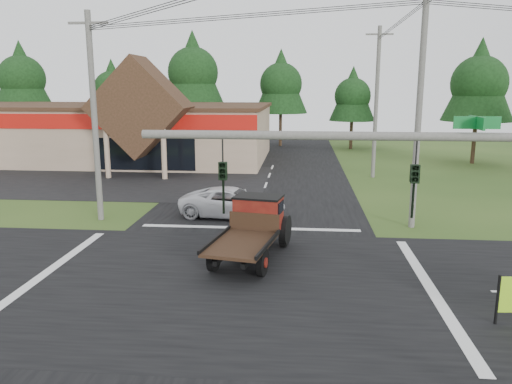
# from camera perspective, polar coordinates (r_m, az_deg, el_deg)

# --- Properties ---
(ground) EXTENTS (120.00, 120.00, 0.00)m
(ground) POSITION_cam_1_polar(r_m,az_deg,el_deg) (18.11, -3.01, -10.33)
(ground) COLOR #294418
(ground) RESTS_ON ground
(road_ns) EXTENTS (12.00, 120.00, 0.02)m
(road_ns) POSITION_cam_1_polar(r_m,az_deg,el_deg) (18.11, -3.01, -10.31)
(road_ns) COLOR black
(road_ns) RESTS_ON ground
(road_ew) EXTENTS (120.00, 12.00, 0.02)m
(road_ew) POSITION_cam_1_polar(r_m,az_deg,el_deg) (18.11, -3.01, -10.30)
(road_ew) COLOR black
(road_ew) RESTS_ON ground
(parking_apron) EXTENTS (28.00, 14.00, 0.02)m
(parking_apron) POSITION_cam_1_polar(r_m,az_deg,el_deg) (39.79, -19.32, 1.37)
(parking_apron) COLOR black
(parking_apron) RESTS_ON ground
(cvs_building) EXTENTS (30.40, 18.20, 9.19)m
(cvs_building) POSITION_cam_1_polar(r_m,az_deg,el_deg) (49.76, -16.34, 6.78)
(cvs_building) COLOR tan
(cvs_building) RESTS_ON ground
(traffic_signal_mast) EXTENTS (8.12, 0.24, 7.00)m
(traffic_signal_mast) POSITION_cam_1_polar(r_m,az_deg,el_deg) (9.99, 24.78, -3.32)
(traffic_signal_mast) COLOR #595651
(traffic_signal_mast) RESTS_ON ground
(utility_pole_nw) EXTENTS (2.00, 0.30, 10.50)m
(utility_pole_nw) POSITION_cam_1_polar(r_m,az_deg,el_deg) (26.75, -18.00, 8.22)
(utility_pole_nw) COLOR #595651
(utility_pole_nw) RESTS_ON ground
(utility_pole_ne) EXTENTS (2.00, 0.30, 11.50)m
(utility_pole_ne) POSITION_cam_1_polar(r_m,az_deg,el_deg) (25.22, 18.15, 9.16)
(utility_pole_ne) COLOR #595651
(utility_pole_ne) RESTS_ON ground
(utility_pole_n) EXTENTS (2.00, 0.30, 11.20)m
(utility_pole_n) POSITION_cam_1_polar(r_m,az_deg,el_deg) (38.99, 13.58, 9.98)
(utility_pole_n) COLOR #595651
(utility_pole_n) RESTS_ON ground
(tree_row_a) EXTENTS (6.72, 6.72, 12.12)m
(tree_row_a) POSITION_cam_1_polar(r_m,az_deg,el_deg) (65.23, -25.22, 11.90)
(tree_row_a) COLOR #332316
(tree_row_a) RESTS_ON ground
(tree_row_b) EXTENTS (5.60, 5.60, 10.10)m
(tree_row_b) POSITION_cam_1_polar(r_m,az_deg,el_deg) (62.73, -16.10, 11.37)
(tree_row_b) COLOR #332316
(tree_row_b) RESTS_ON ground
(tree_row_c) EXTENTS (7.28, 7.28, 13.13)m
(tree_row_c) POSITION_cam_1_polar(r_m,az_deg,el_deg) (58.94, -7.21, 13.68)
(tree_row_c) COLOR #332316
(tree_row_c) RESTS_ON ground
(tree_row_d) EXTENTS (6.16, 6.16, 11.11)m
(tree_row_d) POSITION_cam_1_polar(r_m,az_deg,el_deg) (58.63, 2.86, 12.45)
(tree_row_d) COLOR #332316
(tree_row_d) RESTS_ON ground
(tree_row_e) EXTENTS (5.04, 5.04, 9.09)m
(tree_row_e) POSITION_cam_1_polar(r_m,az_deg,el_deg) (56.86, 10.99, 10.92)
(tree_row_e) COLOR #332316
(tree_row_e) RESTS_ON ground
(tree_side_ne) EXTENTS (6.16, 6.16, 11.11)m
(tree_side_ne) POSITION_cam_1_polar(r_m,az_deg,el_deg) (49.11, 24.17, 11.54)
(tree_side_ne) COLOR #332316
(tree_side_ne) RESTS_ON ground
(antique_flatbed_truck) EXTENTS (3.26, 6.11, 2.43)m
(antique_flatbed_truck) POSITION_cam_1_polar(r_m,az_deg,el_deg) (20.11, -0.62, -4.37)
(antique_flatbed_truck) COLOR #530D0B
(antique_flatbed_truck) RESTS_ON ground
(white_pickup) EXTENTS (5.89, 3.28, 1.56)m
(white_pickup) POSITION_cam_1_polar(r_m,az_deg,el_deg) (26.74, -2.66, -1.21)
(white_pickup) COLOR silver
(white_pickup) RESTS_ON ground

